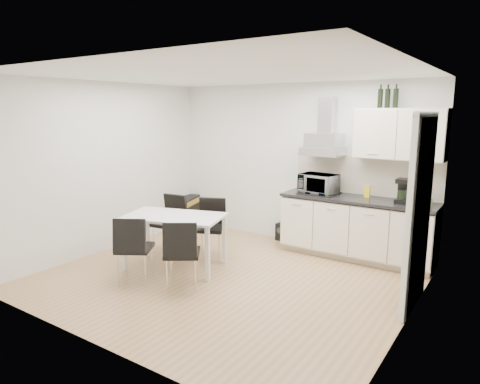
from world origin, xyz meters
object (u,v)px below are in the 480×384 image
Objects in this scene: chair_far_left at (169,224)px; chair_near_right at (182,254)px; floor_speaker at (282,232)px; dining_table at (174,221)px; guitar_amp at (187,212)px; chair_near_left at (135,249)px; kitchenette at (361,204)px; chair_far_right at (210,229)px.

chair_far_left is 1.43m from chair_near_right.
chair_far_left is 3.04× the size of floor_speaker.
dining_table is 2.16m from guitar_amp.
chair_far_left is 1.00× the size of chair_near_left.
kitchenette is 2.86× the size of chair_far_left.
floor_speaker is (-1.37, 0.17, -0.69)m from kitchenette.
chair_near_left is 3.04× the size of floor_speaker.
chair_far_right is at bearing -104.36° from floor_speaker.
floor_speaker is (0.07, 2.45, -0.30)m from chair_near_right.
chair_far_left is at bearing -12.94° from chair_far_right.
kitchenette is 3.43× the size of guitar_amp.
chair_far_left reaches higher than floor_speaker.
chair_far_left is at bearing -123.07° from floor_speaker.
chair_far_right reaches higher than dining_table.
chair_far_left is 0.71m from chair_far_right.
floor_speaker is (1.90, 0.25, -0.14)m from guitar_amp.
chair_near_right is at bearing 85.76° from chair_far_right.
chair_near_right is at bearing -67.00° from guitar_amp.
chair_near_right is at bearing -122.38° from kitchenette.
chair_far_left and chair_far_right have the same top height.
chair_far_right is at bearing -146.69° from kitchenette.
chair_near_left is (-0.07, -0.67, -0.22)m from dining_table.
chair_far_left is 1.94m from floor_speaker.
chair_far_right and chair_near_left have the same top height.
guitar_amp is (-3.27, -0.08, -0.55)m from kitchenette.
dining_table is at bearing 104.33° from chair_near_right.
chair_far_left is 1.21m from chair_near_left.
chair_near_left is 2.67m from guitar_amp.
guitar_amp is at bearing -62.82° from chair_far_right.
kitchenette is 1.69× the size of dining_table.
chair_far_right is (-1.84, -1.21, -0.39)m from kitchenette.
chair_far_right is at bearing -174.99° from chair_far_left.
chair_far_right and chair_near_right have the same top height.
guitar_amp is (-1.19, 2.38, -0.16)m from chair_near_left.
guitar_amp is (-1.26, 1.71, -0.38)m from dining_table.
chair_near_left and chair_near_right have the same top height.
chair_far_right is 1.00× the size of chair_near_left.
kitchenette is 2.86× the size of chair_near_right.
chair_near_left is 1.20× the size of guitar_amp.
kitchenette is 2.86× the size of chair_far_right.
chair_near_left is at bearing -80.12° from guitar_amp.
dining_table is 0.65m from chair_far_right.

